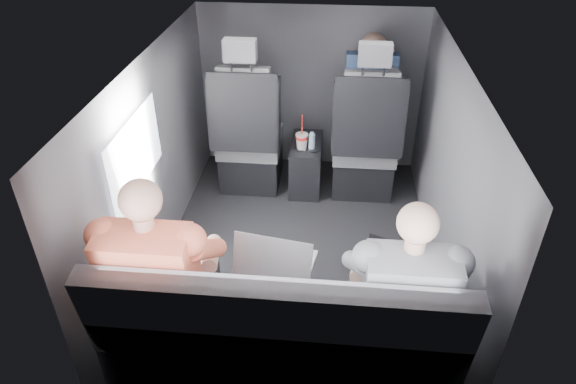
# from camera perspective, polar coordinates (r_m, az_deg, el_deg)

# --- Properties ---
(floor) EXTENTS (2.60, 2.60, 0.00)m
(floor) POSITION_cam_1_polar(r_m,az_deg,el_deg) (3.53, 1.03, -6.92)
(floor) COLOR black
(floor) RESTS_ON ground
(ceiling) EXTENTS (2.60, 2.60, 0.00)m
(ceiling) POSITION_cam_1_polar(r_m,az_deg,el_deg) (2.86, 1.31, 14.27)
(ceiling) COLOR #B2B2AD
(ceiling) RESTS_ON panel_back
(panel_left) EXTENTS (0.02, 2.60, 1.35)m
(panel_left) POSITION_cam_1_polar(r_m,az_deg,el_deg) (3.32, -14.55, 3.21)
(panel_left) COLOR #56565B
(panel_left) RESTS_ON floor
(panel_right) EXTENTS (0.02, 2.60, 1.35)m
(panel_right) POSITION_cam_1_polar(r_m,az_deg,el_deg) (3.21, 17.37, 1.65)
(panel_right) COLOR #56565B
(panel_right) RESTS_ON floor
(panel_front) EXTENTS (1.80, 0.02, 1.35)m
(panel_front) POSITION_cam_1_polar(r_m,az_deg,el_deg) (4.31, 2.53, 11.33)
(panel_front) COLOR #56565B
(panel_front) RESTS_ON floor
(panel_back) EXTENTS (1.80, 0.02, 1.35)m
(panel_back) POSITION_cam_1_polar(r_m,az_deg,el_deg) (2.13, -1.66, -15.46)
(panel_back) COLOR #56565B
(panel_back) RESTS_ON floor
(side_window) EXTENTS (0.02, 0.75, 0.42)m
(side_window) POSITION_cam_1_polar(r_m,az_deg,el_deg) (2.96, -16.53, 4.06)
(side_window) COLOR white
(side_window) RESTS_ON panel_left
(seatbelt) EXTENTS (0.35, 0.11, 0.59)m
(seatbelt) POSITION_cam_1_polar(r_m,az_deg,el_deg) (3.68, 9.09, 9.14)
(seatbelt) COLOR black
(seatbelt) RESTS_ON front_seat_right
(front_seat_left) EXTENTS (0.52, 0.58, 1.26)m
(front_seat_left) POSITION_cam_1_polar(r_m,az_deg,el_deg) (4.05, -4.34, 5.52)
(front_seat_left) COLOR black
(front_seat_left) RESTS_ON floor
(front_seat_right) EXTENTS (0.52, 0.58, 1.26)m
(front_seat_right) POSITION_cam_1_polar(r_m,az_deg,el_deg) (4.01, 8.50, 4.91)
(front_seat_right) COLOR black
(front_seat_right) RESTS_ON floor
(center_console) EXTENTS (0.24, 0.48, 0.41)m
(center_console) POSITION_cam_1_polar(r_m,az_deg,el_deg) (4.14, 2.03, 3.06)
(center_console) COLOR black
(center_console) RESTS_ON floor
(rear_bench) EXTENTS (1.60, 0.57, 0.92)m
(rear_bench) POSITION_cam_1_polar(r_m,az_deg,el_deg) (2.56, -0.87, -16.91)
(rear_bench) COLOR #58595D
(rear_bench) RESTS_ON floor
(soda_cup) EXTENTS (0.09, 0.09, 0.28)m
(soda_cup) POSITION_cam_1_polar(r_m,az_deg,el_deg) (3.91, 1.54, 5.69)
(soda_cup) COLOR white
(soda_cup) RESTS_ON center_console
(water_bottle) EXTENTS (0.05, 0.05, 0.15)m
(water_bottle) POSITION_cam_1_polar(r_m,az_deg,el_deg) (3.92, 2.67, 5.64)
(water_bottle) COLOR #9BB6D1
(water_bottle) RESTS_ON center_console
(laptop_white) EXTENTS (0.44, 0.47, 0.27)m
(laptop_white) POSITION_cam_1_polar(r_m,az_deg,el_deg) (2.60, -13.17, -6.98)
(laptop_white) COLOR silver
(laptop_white) RESTS_ON passenger_rear_left
(laptop_silver) EXTENTS (0.41, 0.39, 0.26)m
(laptop_silver) POSITION_cam_1_polar(r_m,az_deg,el_deg) (2.50, -1.50, -7.78)
(laptop_silver) COLOR #A9A9AE
(laptop_silver) RESTS_ON rear_bench
(laptop_black) EXTENTS (0.41, 0.43, 0.24)m
(laptop_black) POSITION_cam_1_polar(r_m,az_deg,el_deg) (2.53, 11.98, -8.12)
(laptop_black) COLOR black
(laptop_black) RESTS_ON passenger_rear_right
(passenger_rear_left) EXTENTS (0.50, 0.62, 1.22)m
(passenger_rear_left) POSITION_cam_1_polar(r_m,az_deg,el_deg) (2.50, -13.54, -9.16)
(passenger_rear_left) COLOR #39383E
(passenger_rear_left) RESTS_ON rear_bench
(passenger_rear_right) EXTENTS (0.47, 0.60, 1.18)m
(passenger_rear_right) POSITION_cam_1_polar(r_m,az_deg,el_deg) (2.43, 12.40, -11.13)
(passenger_rear_right) COLOR navy
(passenger_rear_right) RESTS_ON rear_bench
(passenger_front_right) EXTENTS (0.39, 0.39, 0.77)m
(passenger_front_right) POSITION_cam_1_polar(r_m,az_deg,el_deg) (4.10, 9.03, 10.87)
(passenger_front_right) COLOR navy
(passenger_front_right) RESTS_ON front_seat_right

